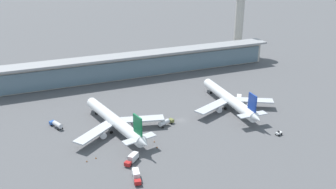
# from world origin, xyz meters

# --- Properties ---
(ground_plane) EXTENTS (1200.00, 1200.00, 0.00)m
(ground_plane) POSITION_xyz_m (0.00, 0.00, 0.00)
(ground_plane) COLOR #515154
(airliner_left_stand) EXTENTS (42.67, 56.31, 15.12)m
(airliner_left_stand) POSITION_xyz_m (-31.43, 1.89, 4.76)
(airliner_left_stand) COLOR white
(airliner_left_stand) RESTS_ON ground
(airliner_centre_stand) EXTENTS (43.66, 56.77, 15.12)m
(airliner_centre_stand) POSITION_xyz_m (28.36, 3.82, 4.76)
(airliner_centre_stand) COLOR white
(airliner_centre_stand) RESTS_ON ground
(service_truck_near_nose_white) EXTENTS (3.19, 2.36, 2.05)m
(service_truck_near_nose_white) POSITION_xyz_m (33.27, -29.32, 0.87)
(service_truck_near_nose_white) COLOR silver
(service_truck_near_nose_white) RESTS_ON ground
(service_truck_under_wing_red) EXTENTS (6.09, 7.29, 3.10)m
(service_truck_under_wing_red) POSITION_xyz_m (38.40, 10.08, 1.69)
(service_truck_under_wing_red) COLOR #B21E1E
(service_truck_under_wing_red) RESTS_ON ground
(service_truck_mid_apron_blue) EXTENTS (5.51, 8.78, 2.95)m
(service_truck_mid_apron_blue) POSITION_xyz_m (-55.35, 14.91, 1.71)
(service_truck_mid_apron_blue) COLOR #234C9E
(service_truck_mid_apron_blue) RESTS_ON ground
(service_truck_by_tail_red) EXTENTS (3.50, 7.58, 3.10)m
(service_truck_by_tail_red) POSITION_xyz_m (-34.05, -36.70, 1.69)
(service_truck_by_tail_red) COLOR #B21E1E
(service_truck_by_tail_red) RESTS_ON ground
(service_truck_on_taxiway_red) EXTENTS (6.97, 6.58, 3.10)m
(service_truck_on_taxiway_red) POSITION_xyz_m (-32.11, -25.53, 1.69)
(service_truck_on_taxiway_red) COLOR #B21E1E
(service_truck_on_taxiway_red) RESTS_ON ground
(service_truck_at_far_stand_olive) EXTENTS (8.75, 5.66, 2.95)m
(service_truck_at_far_stand_olive) POSITION_xyz_m (-8.94, -2.25, 1.71)
(service_truck_at_far_stand_olive) COLOR olive
(service_truck_at_far_stand_olive) RESTS_ON ground
(terminal_building) EXTENTS (184.31, 12.80, 15.20)m
(terminal_building) POSITION_xyz_m (0.00, 67.98, 7.87)
(terminal_building) COLOR #B2ADA3
(terminal_building) RESTS_ON ground
(control_tower) EXTENTS (12.00, 12.00, 57.95)m
(control_tower) POSITION_xyz_m (89.28, 91.74, 31.75)
(control_tower) COLOR #B2ADA3
(control_tower) RESTS_ON ground
(safety_cone_alpha) EXTENTS (0.62, 0.62, 0.70)m
(safety_cone_alpha) POSITION_xyz_m (-19.05, -14.46, 0.32)
(safety_cone_alpha) COLOR orange
(safety_cone_alpha) RESTS_ON ground
(safety_cone_bravo) EXTENTS (0.62, 0.62, 0.70)m
(safety_cone_bravo) POSITION_xyz_m (-19.62, -19.23, 0.32)
(safety_cone_bravo) COLOR orange
(safety_cone_bravo) RESTS_ON ground
(safety_cone_charlie) EXTENTS (0.62, 0.62, 0.70)m
(safety_cone_charlie) POSITION_xyz_m (-44.37, -17.70, 0.32)
(safety_cone_charlie) COLOR orange
(safety_cone_charlie) RESTS_ON ground
(safety_cone_delta) EXTENTS (0.62, 0.62, 0.70)m
(safety_cone_delta) POSITION_xyz_m (-48.08, -18.68, 0.32)
(safety_cone_delta) COLOR orange
(safety_cone_delta) RESTS_ON ground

